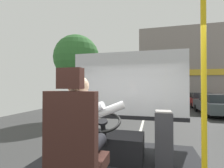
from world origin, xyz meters
TOP-DOWN VIEW (x-y plane):
  - ground at (0.00, 8.80)m, footprint 18.00×44.00m
  - driver_seat at (-0.16, -0.54)m, footprint 0.48×0.48m
  - bus_driver at (-0.16, -0.43)m, footprint 0.82×0.60m
  - steering_console at (-0.16, 0.68)m, footprint 1.10×0.95m
  - handrail_pole at (0.95, -0.43)m, footprint 0.04×0.04m
  - fare_box at (0.69, 0.60)m, footprint 0.25×0.23m
  - windshield_panel at (0.00, 1.62)m, footprint 2.50×0.08m
  - street_tree at (-4.03, 7.30)m, footprint 2.77×2.77m
  - shop_building at (5.18, 19.03)m, footprint 12.16×6.00m
  - parked_car_charcoal at (4.78, 10.77)m, footprint 2.04×4.32m
  - parked_car_red at (4.88, 15.28)m, footprint 1.97×3.97m
  - parked_car_blue at (5.10, 20.39)m, footprint 1.80×4.18m

SIDE VIEW (x-z plane):
  - ground at x=0.00m, z-range -0.05..0.00m
  - parked_car_blue at x=5.10m, z-range 0.02..1.22m
  - parked_car_red at x=4.88m, z-range 0.02..1.39m
  - parked_car_charcoal at x=4.78m, z-range 0.02..1.47m
  - steering_console at x=-0.16m, z-range 0.63..1.42m
  - fare_box at x=0.69m, z-range 0.80..1.63m
  - driver_seat at x=-0.16m, z-range 0.71..2.06m
  - bus_driver at x=-0.16m, z-range 1.19..1.99m
  - handrail_pole at x=0.95m, z-range 0.80..2.76m
  - windshield_panel at x=0.00m, z-range 1.11..2.59m
  - street_tree at x=-4.03m, z-range 1.15..6.31m
  - shop_building at x=5.18m, z-range 0.00..8.28m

